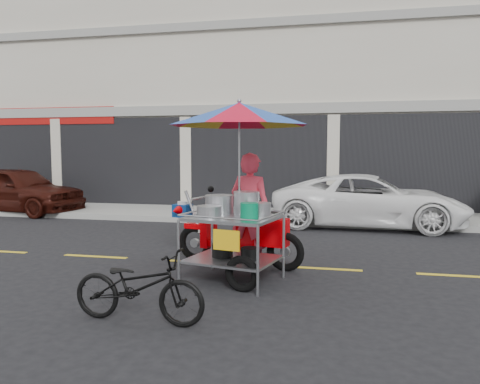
% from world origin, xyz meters
% --- Properties ---
extents(ground, '(90.00, 90.00, 0.00)m').
position_xyz_m(ground, '(0.00, 0.00, 0.00)').
color(ground, black).
extents(sidewalk, '(45.00, 3.00, 0.15)m').
position_xyz_m(sidewalk, '(0.00, 5.50, 0.07)').
color(sidewalk, gray).
rests_on(sidewalk, ground).
extents(shophouse_block, '(36.00, 8.11, 10.40)m').
position_xyz_m(shophouse_block, '(2.82, 10.59, 4.24)').
color(shophouse_block, beige).
rests_on(shophouse_block, ground).
extents(centerline, '(42.00, 0.10, 0.01)m').
position_xyz_m(centerline, '(0.00, 0.00, 0.00)').
color(centerline, gold).
rests_on(centerline, ground).
extents(maroon_sedan, '(4.30, 2.16, 1.41)m').
position_xyz_m(maroon_sedan, '(-9.21, 4.70, 0.70)').
color(maroon_sedan, black).
rests_on(maroon_sedan, ground).
extents(white_pickup, '(4.75, 2.38, 1.29)m').
position_xyz_m(white_pickup, '(0.93, 4.38, 0.65)').
color(white_pickup, white).
rests_on(white_pickup, ground).
extents(near_bicycle, '(1.57, 0.62, 0.81)m').
position_xyz_m(near_bicycle, '(-1.90, -2.78, 0.40)').
color(near_bicycle, black).
rests_on(near_bicycle, ground).
extents(food_vendor_rig, '(2.60, 2.48, 2.63)m').
position_xyz_m(food_vendor_rig, '(-1.21, -0.64, 1.64)').
color(food_vendor_rig, black).
rests_on(food_vendor_rig, ground).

